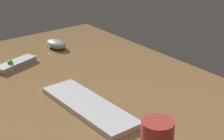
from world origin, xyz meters
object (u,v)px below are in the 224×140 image
Objects in this scene: media_remote at (16,64)px; coffee_mug at (157,139)px; keyboard at (89,106)px; computer_mouse at (56,44)px.

coffee_mug is (73.38, 3.09, 3.76)cm from media_remote.
media_remote is 1.83× the size of coffee_mug.
media_remote is at bearing -176.57° from keyboard.
computer_mouse is at bearing -177.86° from media_remote.
keyboard is 3.72× the size of coffee_mug.
keyboard is at bearing 179.35° from coffee_mug.
keyboard is 29.59cm from coffee_mug.
media_remote is at bearing -74.96° from computer_mouse.
coffee_mug is (29.32, -0.33, 3.98)cm from keyboard.
coffee_mug reaches higher than media_remote.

